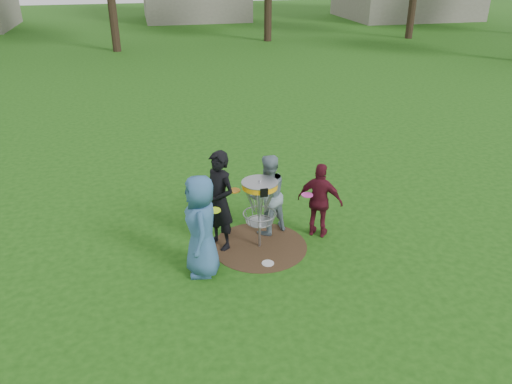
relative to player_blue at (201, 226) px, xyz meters
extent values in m
plane|color=#19470F|center=(1.14, 0.58, -0.91)|extent=(100.00, 100.00, 0.00)
cylinder|color=#47331E|center=(1.14, 0.58, -0.90)|extent=(1.80, 1.80, 0.01)
imported|color=#335E8C|center=(0.00, 0.00, 0.00)|extent=(0.64, 0.93, 1.82)
imported|color=black|center=(0.43, 0.77, 0.04)|extent=(0.76, 0.83, 1.90)
imported|color=gray|center=(1.42, 1.09, -0.10)|extent=(0.97, 0.87, 1.62)
imported|color=#541321|center=(2.37, 0.74, -0.16)|extent=(0.93, 0.81, 1.50)
cylinder|color=silver|center=(1.15, -0.03, -0.90)|extent=(0.22, 0.22, 0.02)
cylinder|color=#9EA0A5|center=(1.14, 0.58, -0.22)|extent=(0.05, 0.05, 1.38)
cylinder|color=#FFA90D|center=(1.14, 0.58, 0.37)|extent=(0.64, 0.64, 0.10)
cylinder|color=#9EA0A5|center=(1.14, 0.58, 0.43)|extent=(0.66, 0.66, 0.01)
cube|color=black|center=(1.14, 0.26, 0.37)|extent=(0.14, 0.02, 0.16)
torus|color=#9EA0A5|center=(1.14, 0.58, -0.21)|extent=(0.62, 0.62, 0.02)
torus|color=#9EA0A5|center=(1.14, 0.58, -0.37)|extent=(0.50, 0.50, 0.02)
cylinder|color=#9EA0A5|center=(1.14, 0.58, -0.38)|extent=(0.44, 0.44, 0.01)
cylinder|color=#C5FC1C|center=(0.25, 0.13, 0.21)|extent=(0.22, 0.22, 0.02)
cylinder|color=orange|center=(0.70, 0.70, 0.26)|extent=(0.22, 0.22, 0.02)
cylinder|color=#FF43C0|center=(1.29, 0.84, 0.09)|extent=(0.22, 0.22, 0.02)
cylinder|color=#EB3DB6|center=(2.09, 0.70, 0.01)|extent=(0.22, 0.22, 0.02)
cylinder|color=#38281C|center=(-1.86, 22.08, 1.40)|extent=(0.46, 0.46, 4.62)
cylinder|color=#38281C|center=(7.14, 23.58, 0.98)|extent=(0.46, 0.46, 3.78)
cylinder|color=#38281C|center=(16.14, 22.58, 1.19)|extent=(0.46, 0.46, 4.20)
camera|label=1|loc=(-0.74, -7.24, 4.14)|focal=35.00mm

